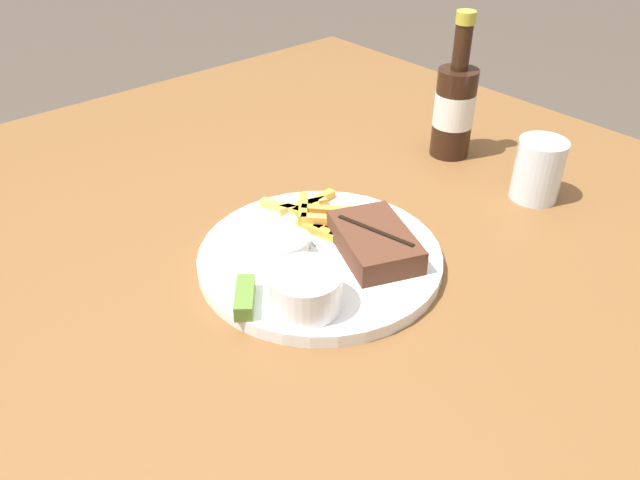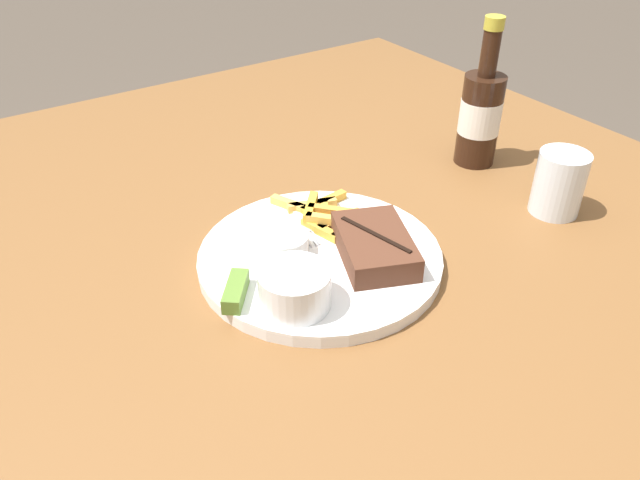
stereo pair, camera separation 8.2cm
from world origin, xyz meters
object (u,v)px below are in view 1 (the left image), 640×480
(dinner_plate, at_px, (320,258))
(coleslaw_cup, at_px, (306,288))
(pickle_spear, at_px, (245,297))
(fork_utensil, at_px, (294,219))
(steak_portion, at_px, (375,242))
(dipping_sauce_cup, at_px, (285,245))
(drinking_glass, at_px, (538,170))
(beer_bottle, at_px, (454,107))

(dinner_plate, xyz_separation_m, coleslaw_cup, (0.07, -0.08, 0.04))
(pickle_spear, distance_m, fork_utensil, 0.19)
(steak_portion, distance_m, fork_utensil, 0.14)
(dipping_sauce_cup, xyz_separation_m, drinking_glass, (0.12, 0.41, 0.02))
(pickle_spear, xyz_separation_m, fork_utensil, (-0.11, 0.16, -0.01))
(pickle_spear, height_order, beer_bottle, beer_bottle)
(coleslaw_cup, distance_m, fork_utensil, 0.19)
(beer_bottle, height_order, drinking_glass, beer_bottle)
(beer_bottle, bearing_deg, pickle_spear, -77.38)
(steak_portion, bearing_deg, beer_bottle, 113.33)
(fork_utensil, xyz_separation_m, beer_bottle, (-0.01, 0.37, 0.07))
(dinner_plate, relative_size, drinking_glass, 3.37)
(steak_portion, bearing_deg, coleslaw_cup, -80.26)
(steak_portion, height_order, pickle_spear, steak_portion)
(fork_utensil, bearing_deg, coleslaw_cup, -19.48)
(steak_portion, bearing_deg, pickle_spear, -97.83)
(coleslaw_cup, distance_m, dipping_sauce_cup, 0.11)
(steak_portion, bearing_deg, drinking_glass, 82.49)
(steak_portion, xyz_separation_m, fork_utensil, (-0.13, -0.03, -0.02))
(dipping_sauce_cup, height_order, beer_bottle, beer_bottle)
(steak_portion, bearing_deg, dipping_sauce_cup, -128.70)
(steak_portion, xyz_separation_m, coleslaw_cup, (0.02, -0.14, 0.01))
(steak_portion, xyz_separation_m, pickle_spear, (-0.03, -0.19, -0.01))
(fork_utensil, height_order, drinking_glass, drinking_glass)
(beer_bottle, relative_size, drinking_glass, 2.55)
(dinner_plate, distance_m, drinking_glass, 0.38)
(steak_portion, xyz_separation_m, drinking_glass, (0.04, 0.32, 0.01))
(dinner_plate, height_order, coleslaw_cup, coleslaw_cup)
(steak_portion, relative_size, fork_utensil, 1.20)
(drinking_glass, bearing_deg, pickle_spear, -97.63)
(dipping_sauce_cup, xyz_separation_m, beer_bottle, (-0.07, 0.43, 0.06))
(coleslaw_cup, relative_size, fork_utensil, 0.66)
(dipping_sauce_cup, relative_size, beer_bottle, 0.26)
(coleslaw_cup, bearing_deg, pickle_spear, -133.56)
(coleslaw_cup, bearing_deg, beer_bottle, 109.55)
(coleslaw_cup, relative_size, dipping_sauce_cup, 1.36)
(dinner_plate, xyz_separation_m, fork_utensil, (-0.08, 0.02, 0.01))
(coleslaw_cup, xyz_separation_m, beer_bottle, (-0.17, 0.47, 0.04))
(fork_utensil, relative_size, beer_bottle, 0.54)
(steak_portion, distance_m, dipping_sauce_cup, 0.12)
(pickle_spear, distance_m, drinking_glass, 0.51)
(coleslaw_cup, relative_size, beer_bottle, 0.35)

